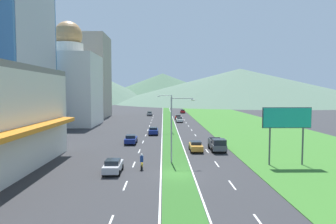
% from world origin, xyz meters
% --- Properties ---
extents(ground_plane, '(600.00, 600.00, 0.00)m').
position_xyz_m(ground_plane, '(0.00, 0.00, 0.00)').
color(ground_plane, '#2D2D30').
extents(grass_median, '(3.20, 240.00, 0.06)m').
position_xyz_m(grass_median, '(0.00, 60.00, 0.03)').
color(grass_median, '#2D6023').
rests_on(grass_median, ground_plane).
extents(grass_verge_right, '(24.00, 240.00, 0.06)m').
position_xyz_m(grass_verge_right, '(20.60, 60.00, 0.03)').
color(grass_verge_right, '#387028').
rests_on(grass_verge_right, ground_plane).
extents(lane_dash_left_1, '(0.16, 2.80, 0.01)m').
position_xyz_m(lane_dash_left_1, '(-5.10, -11.85, 0.01)').
color(lane_dash_left_1, silver).
rests_on(lane_dash_left_1, ground_plane).
extents(lane_dash_left_2, '(0.16, 2.80, 0.01)m').
position_xyz_m(lane_dash_left_2, '(-5.10, -3.71, 0.01)').
color(lane_dash_left_2, silver).
rests_on(lane_dash_left_2, ground_plane).
extents(lane_dash_left_3, '(0.16, 2.80, 0.01)m').
position_xyz_m(lane_dash_left_3, '(-5.10, 4.44, 0.01)').
color(lane_dash_left_3, silver).
rests_on(lane_dash_left_3, ground_plane).
extents(lane_dash_left_4, '(0.16, 2.80, 0.01)m').
position_xyz_m(lane_dash_left_4, '(-5.10, 12.58, 0.01)').
color(lane_dash_left_4, silver).
rests_on(lane_dash_left_4, ground_plane).
extents(lane_dash_left_5, '(0.16, 2.80, 0.01)m').
position_xyz_m(lane_dash_left_5, '(-5.10, 20.73, 0.01)').
color(lane_dash_left_5, silver).
rests_on(lane_dash_left_5, ground_plane).
extents(lane_dash_left_6, '(0.16, 2.80, 0.01)m').
position_xyz_m(lane_dash_left_6, '(-5.10, 28.88, 0.01)').
color(lane_dash_left_6, silver).
rests_on(lane_dash_left_6, ground_plane).
extents(lane_dash_left_7, '(0.16, 2.80, 0.01)m').
position_xyz_m(lane_dash_left_7, '(-5.10, 37.02, 0.01)').
color(lane_dash_left_7, silver).
rests_on(lane_dash_left_7, ground_plane).
extents(lane_dash_left_8, '(0.16, 2.80, 0.01)m').
position_xyz_m(lane_dash_left_8, '(-5.10, 45.17, 0.01)').
color(lane_dash_left_8, silver).
rests_on(lane_dash_left_8, ground_plane).
extents(lane_dash_left_9, '(0.16, 2.80, 0.01)m').
position_xyz_m(lane_dash_left_9, '(-5.10, 53.31, 0.01)').
color(lane_dash_left_9, silver).
rests_on(lane_dash_left_9, ground_plane).
extents(lane_dash_left_10, '(0.16, 2.80, 0.01)m').
position_xyz_m(lane_dash_left_10, '(-5.10, 61.46, 0.01)').
color(lane_dash_left_10, silver).
rests_on(lane_dash_left_10, ground_plane).
extents(lane_dash_left_11, '(0.16, 2.80, 0.01)m').
position_xyz_m(lane_dash_left_11, '(-5.10, 69.60, 0.01)').
color(lane_dash_left_11, silver).
rests_on(lane_dash_left_11, ground_plane).
extents(lane_dash_left_12, '(0.16, 2.80, 0.01)m').
position_xyz_m(lane_dash_left_12, '(-5.10, 77.75, 0.01)').
color(lane_dash_left_12, silver).
rests_on(lane_dash_left_12, ground_plane).
extents(lane_dash_right_1, '(0.16, 2.80, 0.01)m').
position_xyz_m(lane_dash_right_1, '(5.10, -11.85, 0.01)').
color(lane_dash_right_1, silver).
rests_on(lane_dash_right_1, ground_plane).
extents(lane_dash_right_2, '(0.16, 2.80, 0.01)m').
position_xyz_m(lane_dash_right_2, '(5.10, -3.71, 0.01)').
color(lane_dash_right_2, silver).
rests_on(lane_dash_right_2, ground_plane).
extents(lane_dash_right_3, '(0.16, 2.80, 0.01)m').
position_xyz_m(lane_dash_right_3, '(5.10, 4.44, 0.01)').
color(lane_dash_right_3, silver).
rests_on(lane_dash_right_3, ground_plane).
extents(lane_dash_right_4, '(0.16, 2.80, 0.01)m').
position_xyz_m(lane_dash_right_4, '(5.10, 12.58, 0.01)').
color(lane_dash_right_4, silver).
rests_on(lane_dash_right_4, ground_plane).
extents(lane_dash_right_5, '(0.16, 2.80, 0.01)m').
position_xyz_m(lane_dash_right_5, '(5.10, 20.73, 0.01)').
color(lane_dash_right_5, silver).
rests_on(lane_dash_right_5, ground_plane).
extents(lane_dash_right_6, '(0.16, 2.80, 0.01)m').
position_xyz_m(lane_dash_right_6, '(5.10, 28.88, 0.01)').
color(lane_dash_right_6, silver).
rests_on(lane_dash_right_6, ground_plane).
extents(lane_dash_right_7, '(0.16, 2.80, 0.01)m').
position_xyz_m(lane_dash_right_7, '(5.10, 37.02, 0.01)').
color(lane_dash_right_7, silver).
rests_on(lane_dash_right_7, ground_plane).
extents(lane_dash_right_8, '(0.16, 2.80, 0.01)m').
position_xyz_m(lane_dash_right_8, '(5.10, 45.17, 0.01)').
color(lane_dash_right_8, silver).
rests_on(lane_dash_right_8, ground_plane).
extents(lane_dash_right_9, '(0.16, 2.80, 0.01)m').
position_xyz_m(lane_dash_right_9, '(5.10, 53.31, 0.01)').
color(lane_dash_right_9, silver).
rests_on(lane_dash_right_9, ground_plane).
extents(lane_dash_right_10, '(0.16, 2.80, 0.01)m').
position_xyz_m(lane_dash_right_10, '(5.10, 61.46, 0.01)').
color(lane_dash_right_10, silver).
rests_on(lane_dash_right_10, ground_plane).
extents(lane_dash_right_11, '(0.16, 2.80, 0.01)m').
position_xyz_m(lane_dash_right_11, '(5.10, 69.60, 0.01)').
color(lane_dash_right_11, silver).
rests_on(lane_dash_right_11, ground_plane).
extents(lane_dash_right_12, '(0.16, 2.80, 0.01)m').
position_xyz_m(lane_dash_right_12, '(5.10, 77.75, 0.01)').
color(lane_dash_right_12, silver).
rests_on(lane_dash_right_12, ground_plane).
extents(edge_line_median_left, '(0.16, 240.00, 0.01)m').
position_xyz_m(edge_line_median_left, '(-1.75, 60.00, 0.01)').
color(edge_line_median_left, silver).
rests_on(edge_line_median_left, ground_plane).
extents(edge_line_median_right, '(0.16, 240.00, 0.01)m').
position_xyz_m(edge_line_median_right, '(1.75, 60.00, 0.01)').
color(edge_line_median_right, silver).
rests_on(edge_line_median_right, ground_plane).
extents(domed_building, '(14.86, 14.86, 27.38)m').
position_xyz_m(domed_building, '(-26.48, 47.90, 10.90)').
color(domed_building, silver).
rests_on(domed_building, ground_plane).
extents(midrise_colored, '(15.22, 15.22, 28.54)m').
position_xyz_m(midrise_colored, '(-28.68, 73.63, 14.27)').
color(midrise_colored, '#9E9384').
rests_on(midrise_colored, ground_plane).
extents(hill_far_left, '(155.91, 155.91, 36.49)m').
position_xyz_m(hill_far_left, '(-85.95, 227.80, 18.24)').
color(hill_far_left, '#516B56').
rests_on(hill_far_left, ground_plane).
extents(hill_far_center, '(144.57, 144.57, 27.15)m').
position_xyz_m(hill_far_center, '(-2.31, 263.46, 13.58)').
color(hill_far_center, '#47664C').
rests_on(hill_far_center, ground_plane).
extents(hill_far_right, '(225.29, 225.29, 28.77)m').
position_xyz_m(hill_far_right, '(64.55, 223.27, 14.39)').
color(hill_far_right, '#516B56').
rests_on(hill_far_right, ground_plane).
extents(street_lamp_near, '(3.05, 0.41, 8.25)m').
position_xyz_m(street_lamp_near, '(-0.11, 5.11, 4.82)').
color(street_lamp_near, '#99999E').
rests_on(street_lamp_near, ground_plane).
extents(street_lamp_mid, '(3.23, 0.31, 8.24)m').
position_xyz_m(street_lamp_mid, '(-0.07, 33.10, 4.83)').
color(street_lamp_mid, '#99999E').
rests_on(street_lamp_mid, ground_plane).
extents(billboard_roadside, '(5.95, 0.28, 7.05)m').
position_xyz_m(billboard_roadside, '(13.38, 3.78, 5.44)').
color(billboard_roadside, '#4C4C51').
rests_on(billboard_roadside, ground_plane).
extents(car_0, '(1.99, 4.28, 1.54)m').
position_xyz_m(car_0, '(-7.04, 18.97, 0.78)').
color(car_0, navy).
rests_on(car_0, ground_plane).
extents(car_1, '(1.94, 4.20, 1.53)m').
position_xyz_m(car_1, '(6.57, 91.54, 0.77)').
color(car_1, maroon).
rests_on(car_1, ground_plane).
extents(car_2, '(1.94, 4.59, 1.58)m').
position_xyz_m(car_2, '(-6.62, 78.74, 0.80)').
color(car_2, slate).
rests_on(car_2, ground_plane).
extents(car_3, '(1.95, 4.32, 1.50)m').
position_xyz_m(car_3, '(3.25, 54.84, 0.77)').
color(car_3, silver).
rests_on(car_3, ground_plane).
extents(car_4, '(2.01, 4.30, 1.54)m').
position_xyz_m(car_4, '(-3.55, 29.84, 0.79)').
color(car_4, navy).
rests_on(car_4, ground_plane).
extents(car_5, '(1.90, 4.07, 1.51)m').
position_xyz_m(car_5, '(-7.01, 0.72, 0.78)').
color(car_5, '#B2B2B7').
rests_on(car_5, ground_plane).
extents(car_6, '(1.98, 4.38, 1.51)m').
position_xyz_m(car_6, '(3.25, 62.87, 0.77)').
color(car_6, maroon).
rests_on(car_6, ground_plane).
extents(car_7, '(1.92, 4.11, 1.48)m').
position_xyz_m(car_7, '(3.39, 12.40, 0.77)').
color(car_7, '#C6842D').
rests_on(car_7, ground_plane).
extents(pickup_truck_0, '(2.18, 5.40, 2.00)m').
position_xyz_m(pickup_truck_0, '(6.64, 12.51, 0.98)').
color(pickup_truck_0, '#515459').
rests_on(pickup_truck_0, ground_plane).
extents(motorcycle_rider, '(0.36, 2.00, 1.80)m').
position_xyz_m(motorcycle_rider, '(-3.97, 2.26, 0.75)').
color(motorcycle_rider, black).
rests_on(motorcycle_rider, ground_plane).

